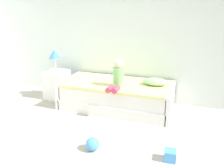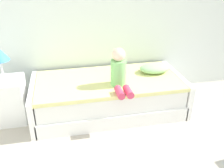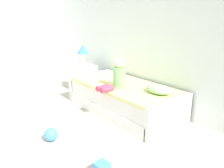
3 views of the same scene
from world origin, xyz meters
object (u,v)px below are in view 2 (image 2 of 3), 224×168
at_px(nightstand, 9,100).
at_px(pillow, 154,68).
at_px(bed, 108,95).
at_px(child_figure, 119,72).

relative_size(nightstand, pillow, 1.36).
distance_m(bed, child_figure, 0.52).
bearing_deg(nightstand, bed, -1.99).
xyz_separation_m(nightstand, child_figure, (1.45, -0.28, 0.40)).
height_order(bed, nightstand, nightstand).
bearing_deg(bed, nightstand, 178.01).
xyz_separation_m(bed, child_figure, (0.10, -0.23, 0.46)).
distance_m(child_figure, pillow, 0.71).
bearing_deg(bed, child_figure, -66.45).
relative_size(bed, pillow, 4.80).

